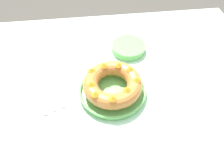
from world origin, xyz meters
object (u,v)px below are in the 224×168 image
serving_dish (112,91)px  cake_knife (63,93)px  bundt_cake (112,84)px  side_bowl (128,48)px  fork (56,89)px  serving_knife (47,95)px

serving_dish → cake_knife: 0.21m
serving_dish → bundt_cake: 0.05m
serving_dish → side_bowl: size_ratio=1.70×
fork → bundt_cake: bearing=-16.1°
serving_dish → side_bowl: side_bowl is taller
side_bowl → serving_knife: bearing=-147.7°
serving_dish → serving_knife: 0.27m
bundt_cake → side_bowl: (0.11, 0.26, -0.04)m
serving_dish → side_bowl: bearing=66.5°
bundt_cake → side_bowl: bearing=66.5°
fork → cake_knife: (0.03, -0.02, -0.00)m
bundt_cake → side_bowl: 0.29m
side_bowl → cake_knife: bearing=-143.5°
bundt_cake → cake_knife: 0.21m
serving_dish → serving_knife: (-0.27, 0.02, -0.01)m
serving_knife → serving_dish: bearing=-6.9°
bundt_cake → side_bowl: bundt_cake is taller
bundt_cake → fork: 0.25m
cake_knife → serving_knife: bearing=-178.9°
fork → cake_knife: 0.04m
bundt_cake → fork: bearing=168.5°
side_bowl → fork: bearing=-148.9°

